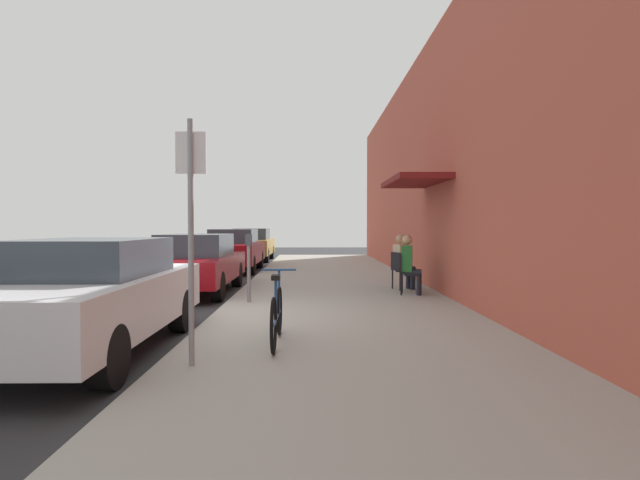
# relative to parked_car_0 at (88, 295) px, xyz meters

# --- Properties ---
(ground_plane) EXTENTS (60.00, 60.00, 0.00)m
(ground_plane) POSITION_rel_parked_car_0_xyz_m (1.10, 2.06, -0.75)
(ground_plane) COLOR #2D2D30
(sidewalk_slab) EXTENTS (4.50, 32.00, 0.12)m
(sidewalk_slab) POSITION_rel_parked_car_0_xyz_m (3.35, 4.06, -0.69)
(sidewalk_slab) COLOR #9E9B93
(sidewalk_slab) RESTS_ON ground_plane
(building_facade) EXTENTS (1.40, 32.00, 6.13)m
(building_facade) POSITION_rel_parked_car_0_xyz_m (5.75, 4.07, 2.32)
(building_facade) COLOR #BC5442
(building_facade) RESTS_ON ground_plane
(parked_car_0) EXTENTS (1.80, 4.40, 1.43)m
(parked_car_0) POSITION_rel_parked_car_0_xyz_m (0.00, 0.00, 0.00)
(parked_car_0) COLOR silver
(parked_car_0) RESTS_ON ground_plane
(parked_car_1) EXTENTS (1.80, 4.40, 1.40)m
(parked_car_1) POSITION_rel_parked_car_0_xyz_m (0.00, 5.84, -0.02)
(parked_car_1) COLOR maroon
(parked_car_1) RESTS_ON ground_plane
(parked_car_2) EXTENTS (1.80, 4.40, 1.49)m
(parked_car_2) POSITION_rel_parked_car_0_xyz_m (0.00, 11.80, 0.02)
(parked_car_2) COLOR maroon
(parked_car_2) RESTS_ON ground_plane
(parked_car_3) EXTENTS (1.80, 4.40, 1.48)m
(parked_car_3) POSITION_rel_parked_car_0_xyz_m (0.00, 17.27, 0.02)
(parked_car_3) COLOR #A58433
(parked_car_3) RESTS_ON ground_plane
(parking_meter) EXTENTS (0.12, 0.10, 1.32)m
(parking_meter) POSITION_rel_parked_car_0_xyz_m (1.55, 3.57, 0.14)
(parking_meter) COLOR slate
(parking_meter) RESTS_ON sidewalk_slab
(street_sign) EXTENTS (0.32, 0.06, 2.60)m
(street_sign) POSITION_rel_parked_car_0_xyz_m (1.50, -0.96, 0.89)
(street_sign) COLOR gray
(street_sign) RESTS_ON sidewalk_slab
(bicycle_0) EXTENTS (0.46, 1.71, 0.90)m
(bicycle_0) POSITION_rel_parked_car_0_xyz_m (2.34, 0.02, -0.27)
(bicycle_0) COLOR black
(bicycle_0) RESTS_ON sidewalk_slab
(cafe_chair_0) EXTENTS (0.53, 0.53, 0.87)m
(cafe_chair_0) POSITION_rel_parked_car_0_xyz_m (4.83, 4.67, -0.12)
(cafe_chair_0) COLOR black
(cafe_chair_0) RESTS_ON sidewalk_slab
(seated_patron_0) EXTENTS (0.49, 0.43, 1.29)m
(seated_patron_0) POSITION_rel_parked_car_0_xyz_m (4.89, 4.66, 0.07)
(seated_patron_0) COLOR #232838
(seated_patron_0) RESTS_ON sidewalk_slab
(cafe_chair_1) EXTENTS (0.56, 0.56, 0.87)m
(cafe_chair_1) POSITION_rel_parked_car_0_xyz_m (4.83, 5.49, -0.12)
(cafe_chair_1) COLOR black
(cafe_chair_1) RESTS_ON sidewalk_slab
(seated_patron_1) EXTENTS (0.51, 0.46, 1.29)m
(seated_patron_1) POSITION_rel_parked_car_0_xyz_m (4.89, 5.51, 0.07)
(seated_patron_1) COLOR #232838
(seated_patron_1) RESTS_ON sidewalk_slab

